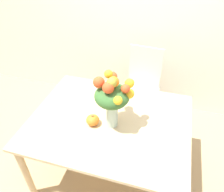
{
  "coord_description": "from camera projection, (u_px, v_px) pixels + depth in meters",
  "views": [
    {
      "loc": [
        0.41,
        -1.31,
        2.06
      ],
      "look_at": [
        0.04,
        -0.05,
        1.03
      ],
      "focal_mm": 35.0,
      "sensor_mm": 36.0,
      "label": 1
    }
  ],
  "objects": [
    {
      "name": "flower_vase",
      "position": [
        113.0,
        96.0,
        1.68
      ],
      "size": [
        0.31,
        0.33,
        0.49
      ],
      "color": "#B2CCBC",
      "rests_on": "dining_table"
    },
    {
      "name": "dining_table",
      "position": [
        110.0,
        126.0,
        1.95
      ],
      "size": [
        1.37,
        1.08,
        0.72
      ],
      "color": "#D1B284",
      "rests_on": "ground_plane"
    },
    {
      "name": "dining_chair_near_window",
      "position": [
        141.0,
        87.0,
        2.67
      ],
      "size": [
        0.45,
        0.45,
        0.98
      ],
      "rotation": [
        0.0,
        0.0,
        -0.08
      ],
      "color": "silver",
      "rests_on": "ground_plane"
    },
    {
      "name": "wall_back",
      "position": [
        142.0,
        5.0,
        2.47
      ],
      "size": [
        8.0,
        0.06,
        2.7
      ],
      "color": "silver",
      "rests_on": "ground_plane"
    },
    {
      "name": "ground_plane",
      "position": [
        110.0,
        168.0,
        2.35
      ],
      "size": [
        12.0,
        12.0,
        0.0
      ],
      "primitive_type": "plane",
      "color": "tan"
    },
    {
      "name": "pumpkin",
      "position": [
        93.0,
        120.0,
        1.83
      ],
      "size": [
        0.11,
        0.11,
        0.1
      ],
      "color": "orange",
      "rests_on": "dining_table"
    }
  ]
}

